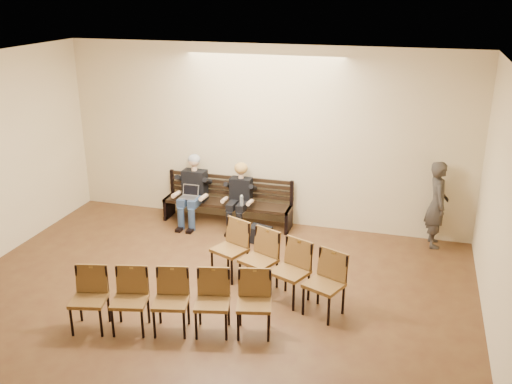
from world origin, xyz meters
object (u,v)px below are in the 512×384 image
Objects in this scene: seated_man at (193,189)px; bag at (259,235)px; laptop at (188,199)px; passerby at (438,198)px; water_bottle at (242,207)px; bench at (227,213)px; chair_row_front at (274,266)px; seated_woman at (240,199)px; chair_row_back at (171,303)px.

seated_man is 3.36× the size of bag.
laptop is 4.67m from passerby.
passerby is at bearing 8.16° from water_bottle.
chair_row_front is (1.59, -2.44, 0.25)m from bench.
seated_man is 1.14m from water_bottle.
chair_row_front is at bearing -67.44° from bag.
chair_row_front is (1.29, -2.32, -0.12)m from seated_woman.
seated_man is 1.16× the size of seated_woman.
passerby is at bearing 34.92° from chair_row_back.
passerby reaches higher than bench.
seated_man is 0.26m from laptop.
seated_woman reaches higher than laptop.
bag is 0.18× the size of chair_row_front.
passerby is (3.66, 0.22, 0.32)m from seated_woman.
water_bottle is 3.39m from chair_row_back.
seated_woman reaches higher than chair_row_front.
water_bottle is at bearing -65.08° from seated_woman.
laptop is (-0.01, -0.22, -0.13)m from seated_man.
laptop reaches higher than bench.
chair_row_back is at bearing -68.44° from laptop.
passerby reaches higher than water_bottle.
seated_woman is (0.30, -0.12, 0.37)m from bench.
bench is 0.82m from seated_man.
chair_row_back is (-3.47, -3.89, -0.48)m from passerby.
water_bottle is (1.11, -0.06, -0.01)m from laptop.
water_bottle is 0.12× the size of passerby.
chair_row_front is at bearing -60.90° from seated_woman.
bench is 3.83m from chair_row_back.
passerby reaches higher than seated_woman.
seated_man is at bearing 83.36° from passerby.
passerby is at bearing 2.72° from seated_man.
bench is 4.02m from passerby.
bench is 7.94× the size of laptop.
laptop reaches higher than water_bottle.
bag is at bearing -9.57° from laptop.
seated_woman reaches higher than bag.
bench is 1.13× the size of chair_row_front.
seated_woman is 0.52× the size of chair_row_front.
bag is at bearing 69.86° from chair_row_back.
water_bottle is at bearing -0.36° from laptop.
chair_row_back reaches higher than bench.
seated_man is 0.75× the size of passerby.
passerby is at bearing 14.16° from bag.
bag is at bearing -45.08° from seated_woman.
chair_row_back is (-0.37, -3.11, 0.29)m from bag.
chair_row_front reaches higher than bag.
water_bottle is 0.53× the size of bag.
laptop is 0.18× the size of passerby.
seated_man is 3.86m from chair_row_back.
seated_woman is 2.89× the size of bag.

